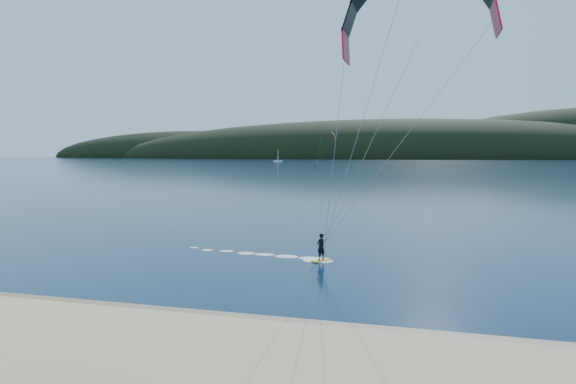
{
  "coord_description": "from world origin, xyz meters",
  "views": [
    {
      "loc": [
        7.82,
        -14.26,
        6.9
      ],
      "look_at": [
        1.17,
        10.0,
        5.0
      ],
      "focal_mm": 31.81,
      "sensor_mm": 36.0,
      "label": 1
    }
  ],
  "objects": [
    {
      "name": "sailboat",
      "position": [
        -116.79,
        407.71,
        0.81
      ],
      "size": [
        7.93,
        4.94,
        11.04
      ],
      "color": "white",
      "rests_on": "ground"
    },
    {
      "name": "kitesurfer_near",
      "position": [
        6.91,
        12.18,
        12.03
      ],
      "size": [
        20.55,
        8.51,
        14.96
      ],
      "color": "gold",
      "rests_on": "ground"
    },
    {
      "name": "wet_sand",
      "position": [
        0.0,
        4.5,
        0.05
      ],
      "size": [
        220.0,
        2.5,
        0.1
      ],
      "color": "#866A4E",
      "rests_on": "ground"
    },
    {
      "name": "kitesurfer_far",
      "position": [
        -34.3,
        205.49,
        13.26
      ],
      "size": [
        10.4,
        4.45,
        15.03
      ],
      "color": "gold",
      "rests_on": "ground"
    },
    {
      "name": "headland",
      "position": [
        0.63,
        745.28,
        0.0
      ],
      "size": [
        1200.0,
        310.0,
        140.0
      ],
      "color": "black",
      "rests_on": "ground"
    },
    {
      "name": "ground",
      "position": [
        0.0,
        0.0,
        0.0
      ],
      "size": [
        1800.0,
        1800.0,
        0.0
      ],
      "primitive_type": "plane",
      "color": "#071B36",
      "rests_on": "ground"
    }
  ]
}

